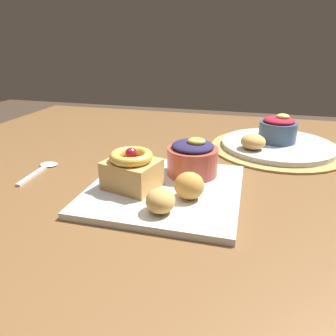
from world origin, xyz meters
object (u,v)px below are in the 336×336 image
object	(u,v)px
fritter_front	(189,186)
back_ramekin	(278,129)
cake_slice	(132,170)
berry_ramekin	(192,158)
front_plate	(165,189)
back_pastry	(253,142)
spoon	(42,169)
back_plate	(277,145)
fritter_middle	(160,201)

from	to	relation	value
fritter_front	back_ramekin	distance (m)	0.39
cake_slice	berry_ramekin	bearing A→B (deg)	42.93
front_plate	back_pastry	distance (m)	0.29
berry_ramekin	fritter_front	size ratio (longest dim) A/B	1.97
front_plate	spoon	xyz separation A→B (m)	(-0.28, 0.03, -0.00)
berry_ramekin	back_pastry	size ratio (longest dim) A/B	1.72
front_plate	back_plate	bearing A→B (deg)	55.32
back_plate	back_ramekin	distance (m)	0.04
fritter_front	fritter_middle	world-z (taller)	fritter_front
berry_ramekin	back_pastry	world-z (taller)	berry_ramekin
front_plate	back_plate	distance (m)	0.37
front_plate	fritter_front	xyz separation A→B (m)	(0.05, -0.03, 0.03)
back_ramekin	front_plate	bearing A→B (deg)	-123.36
fritter_front	fritter_middle	xyz separation A→B (m)	(-0.03, -0.06, -0.00)
back_plate	back_pastry	world-z (taller)	back_pastry
fritter_middle	back_pastry	bearing A→B (deg)	67.89
back_pastry	spoon	bearing A→B (deg)	-154.49
berry_ramekin	fritter_front	xyz separation A→B (m)	(0.01, -0.10, -0.01)
fritter_front	spoon	size ratio (longest dim) A/B	0.40
cake_slice	berry_ramekin	distance (m)	0.13
back_ramekin	fritter_middle	bearing A→B (deg)	-115.31
fritter_middle	fritter_front	bearing A→B (deg)	58.83
berry_ramekin	back_plate	distance (m)	0.30
berry_ramekin	spoon	size ratio (longest dim) A/B	0.78
front_plate	berry_ramekin	size ratio (longest dim) A/B	2.71
back_plate	cake_slice	bearing A→B (deg)	-129.61
fritter_front	back_ramekin	xyz separation A→B (m)	(0.16, 0.35, 0.01)
berry_ramekin	back_ramekin	bearing A→B (deg)	55.26
fritter_middle	back_plate	size ratio (longest dim) A/B	0.17
front_plate	fritter_front	world-z (taller)	fritter_front
cake_slice	fritter_front	bearing A→B (deg)	-8.41
back_pastry	front_plate	bearing A→B (deg)	-122.08
back_plate	back_pastry	size ratio (longest dim) A/B	4.84
berry_ramekin	back_plate	xyz separation A→B (m)	(0.18, 0.24, -0.03)
fritter_middle	front_plate	bearing A→B (deg)	100.70
back_plate	fritter_front	bearing A→B (deg)	-115.43
cake_slice	spoon	world-z (taller)	cake_slice
cake_slice	fritter_front	size ratio (longest dim) A/B	2.08
fritter_middle	back_plate	bearing A→B (deg)	63.73
berry_ramekin	back_plate	size ratio (longest dim) A/B	0.36
fritter_front	fritter_middle	distance (m)	0.07
cake_slice	back_plate	xyz separation A→B (m)	(0.27, 0.33, -0.03)
berry_ramekin	fritter_middle	distance (m)	0.16
berry_ramekin	spoon	world-z (taller)	berry_ramekin
front_plate	fritter_front	bearing A→B (deg)	-33.46
fritter_front	back_ramekin	bearing A→B (deg)	65.67
front_plate	fritter_middle	xyz separation A→B (m)	(0.02, -0.09, 0.03)
front_plate	fritter_middle	size ratio (longest dim) A/B	5.59
front_plate	back_ramekin	bearing A→B (deg)	56.64
front_plate	back_ramekin	world-z (taller)	back_ramekin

